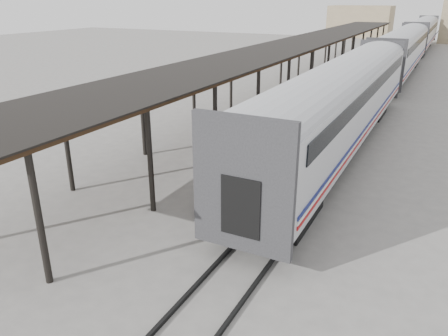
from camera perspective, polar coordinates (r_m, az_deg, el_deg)
The scene contains 10 objects.
ground at distance 17.66m, azimuth -1.83°, elevation -3.83°, with size 160.00×160.00×0.00m, color slate.
train at distance 48.22m, azimuth 22.16°, elevation 14.14°, with size 3.45×76.01×4.01m.
canopy at distance 39.73m, azimuth 11.04°, elevation 15.94°, with size 4.90×64.30×4.15m.
rails at distance 48.76m, azimuth 21.76°, elevation 11.10°, with size 1.54×150.00×0.12m.
building_left at distance 97.70m, azimuth 17.39°, elevation 17.82°, with size 12.00×8.00×6.00m, color tan.
baggage_cart at distance 17.03m, azimuth 0.17°, elevation -2.41°, with size 1.32×2.44×0.86m.
suitcase_stack at distance 17.22m, azimuth 0.38°, elevation -0.72°, with size 1.22×1.04×0.56m.
luggage_tug at distance 31.87m, azimuth 8.77°, elevation 8.62°, with size 1.01×1.56×1.33m.
porter at distance 15.94m, azimuth -0.08°, elevation 0.51°, with size 0.71×0.47×1.96m, color navy.
pedestrian at distance 28.38m, azimuth 7.04°, elevation 7.56°, with size 0.96×0.40×1.63m, color black.
Camera 1 is at (7.76, -13.97, 7.52)m, focal length 35.00 mm.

